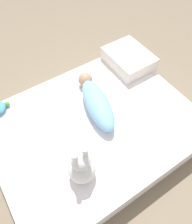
# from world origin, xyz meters

# --- Properties ---
(ground_plane) EXTENTS (12.00, 12.00, 0.00)m
(ground_plane) POSITION_xyz_m (0.00, 0.00, 0.00)
(ground_plane) COLOR #7A6B56
(bed_mattress) EXTENTS (1.42, 1.10, 0.20)m
(bed_mattress) POSITION_xyz_m (0.00, 0.00, 0.10)
(bed_mattress) COLOR white
(bed_mattress) RESTS_ON ground_plane
(swaddled_baby) EXTENTS (0.27, 0.57, 0.14)m
(swaddled_baby) POSITION_xyz_m (0.08, 0.10, 0.27)
(swaddled_baby) COLOR #7FB7E5
(swaddled_baby) RESTS_ON bed_mattress
(pillow) EXTENTS (0.31, 0.39, 0.12)m
(pillow) POSITION_xyz_m (0.58, 0.35, 0.26)
(pillow) COLOR white
(pillow) RESTS_ON bed_mattress
(bunny_plush) EXTENTS (0.16, 0.16, 0.31)m
(bunny_plush) POSITION_xyz_m (-0.27, -0.28, 0.31)
(bunny_plush) COLOR white
(bunny_plush) RESTS_ON bed_mattress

